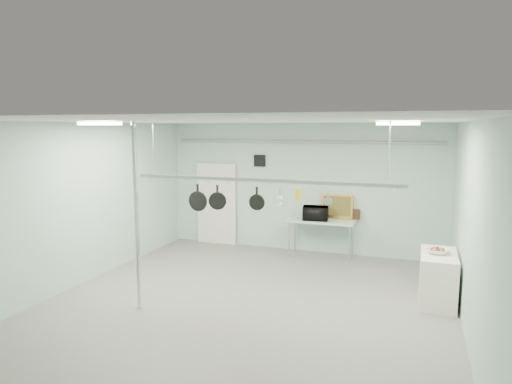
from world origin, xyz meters
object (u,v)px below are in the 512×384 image
at_px(pot_rack, 261,179).
at_px(fruit_bowl, 438,251).
at_px(coffee_canister, 322,216).
at_px(skillet_left, 198,197).
at_px(chrome_pole, 136,217).
at_px(skillet_mid, 217,197).
at_px(side_cabinet, 438,278).
at_px(prep_table, 321,223).
at_px(microwave, 316,213).
at_px(skillet_right, 257,198).

bearing_deg(pot_rack, fruit_bowl, 20.16).
xyz_separation_m(pot_rack, coffee_canister, (0.43, 3.20, -1.22)).
bearing_deg(skillet_left, chrome_pole, -126.96).
xyz_separation_m(coffee_canister, skillet_mid, (-1.25, -3.20, 0.86)).
height_order(side_cabinet, fruit_bowl, fruit_bowl).
distance_m(pot_rack, skillet_mid, 0.89).
distance_m(prep_table, microwave, 0.28).
height_order(side_cabinet, skillet_left, skillet_left).
height_order(side_cabinet, microwave, microwave).
distance_m(side_cabinet, microwave, 3.47).
xyz_separation_m(chrome_pole, microwave, (2.17, 4.12, -0.53)).
height_order(chrome_pole, microwave, chrome_pole).
xyz_separation_m(microwave, skillet_mid, (-1.09, -3.22, 0.80)).
bearing_deg(skillet_left, coffee_canister, 63.68).
distance_m(skillet_left, skillet_mid, 0.39).
bearing_deg(pot_rack, skillet_mid, 180.00).
distance_m(pot_rack, microwave, 3.43).
bearing_deg(fruit_bowl, side_cabinet, 42.90).
relative_size(side_cabinet, skillet_mid, 2.76).
height_order(chrome_pole, skillet_right, chrome_pole).
bearing_deg(pot_rack, side_cabinet, 20.45).
height_order(prep_table, skillet_left, skillet_left).
xyz_separation_m(prep_table, microwave, (-0.13, -0.08, 0.24)).
distance_m(microwave, skillet_right, 3.34).
bearing_deg(prep_table, skillet_left, -115.91).
xyz_separation_m(prep_table, fruit_bowl, (2.52, -2.23, 0.11)).
xyz_separation_m(chrome_pole, skillet_left, (0.70, 0.90, 0.24)).
bearing_deg(side_cabinet, skillet_mid, -163.71).
relative_size(chrome_pole, fruit_bowl, 8.40).
distance_m(prep_table, pot_rack, 3.61).
distance_m(pot_rack, fruit_bowl, 3.36).
relative_size(pot_rack, fruit_bowl, 12.60).
distance_m(side_cabinet, coffee_canister, 3.32).
bearing_deg(pot_rack, skillet_right, 180.00).
relative_size(prep_table, pot_rack, 0.33).
relative_size(fruit_bowl, skillet_left, 0.79).
bearing_deg(chrome_pole, prep_table, 61.29).
distance_m(chrome_pole, prep_table, 4.85).
xyz_separation_m(skillet_left, skillet_right, (1.13, 0.00, 0.05)).
xyz_separation_m(side_cabinet, coffee_canister, (-2.52, 2.10, 0.56)).
bearing_deg(skillet_right, fruit_bowl, 16.86).
distance_m(prep_table, skillet_right, 3.50).
xyz_separation_m(pot_rack, skillet_mid, (-0.81, 0.00, -0.36)).
xyz_separation_m(fruit_bowl, skillet_mid, (-3.73, -1.07, 0.92)).
bearing_deg(side_cabinet, skillet_left, -165.17).
relative_size(pot_rack, skillet_mid, 11.04).
distance_m(pot_rack, coffee_canister, 3.45).
height_order(microwave, skillet_right, skillet_right).
distance_m(coffee_canister, skillet_mid, 3.54).
bearing_deg(skillet_right, coffee_canister, 78.22).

